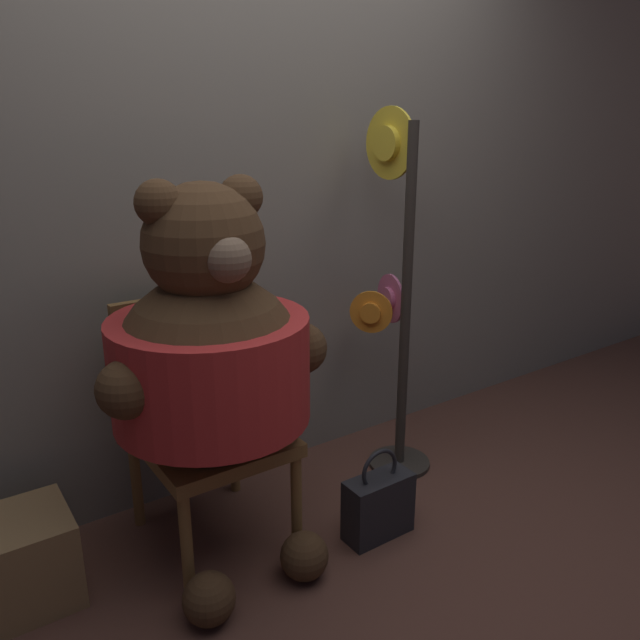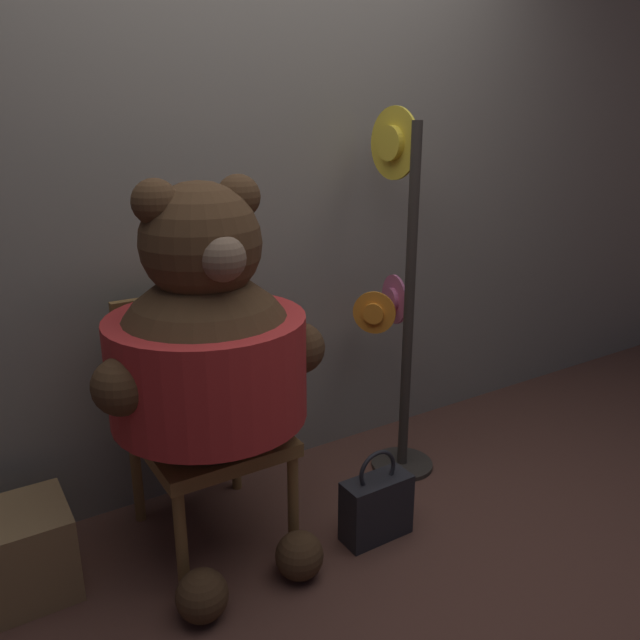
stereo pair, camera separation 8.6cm
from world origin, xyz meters
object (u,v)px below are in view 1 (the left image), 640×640
handbag_on_ground (378,505)px  hat_display_rack (395,294)px  chair (199,414)px  teddy_bear (211,356)px

handbag_on_ground → hat_display_rack: bearing=45.1°
handbag_on_ground → chair: bearing=140.8°
teddy_bear → handbag_on_ground: (0.54, -0.25, -0.64)m
chair → hat_display_rack: bearing=-1.2°
teddy_bear → hat_display_rack: hat_display_rack is taller
hat_display_rack → chair: bearing=178.8°
chair → hat_display_rack: hat_display_rack is taller
hat_display_rack → handbag_on_ground: hat_display_rack is taller
chair → handbag_on_ground: size_ratio=2.46×
chair → hat_display_rack: (0.92, -0.02, 0.32)m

